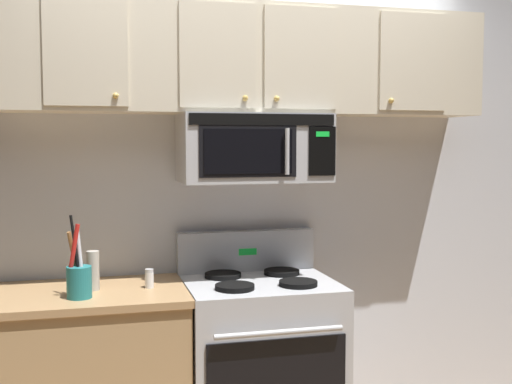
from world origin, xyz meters
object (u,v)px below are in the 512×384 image
at_px(salt_shaker, 149,279).
at_px(pepper_mill, 93,271).
at_px(over_range_microwave, 253,148).
at_px(stove_range, 259,364).
at_px(utensil_crock_teal, 79,278).

relative_size(salt_shaker, pepper_mill, 0.49).
xyz_separation_m(over_range_microwave, pepper_mill, (-0.82, -0.10, -0.58)).
relative_size(stove_range, utensil_crock_teal, 2.98).
distance_m(utensil_crock_teal, salt_shaker, 0.35).
relative_size(over_range_microwave, pepper_mill, 4.04).
height_order(utensil_crock_teal, salt_shaker, utensil_crock_teal).
distance_m(over_range_microwave, pepper_mill, 1.01).
bearing_deg(stove_range, salt_shaker, -179.14).
height_order(stove_range, over_range_microwave, over_range_microwave).
xyz_separation_m(stove_range, pepper_mill, (-0.82, 0.01, 0.53)).
height_order(over_range_microwave, salt_shaker, over_range_microwave).
relative_size(over_range_microwave, salt_shaker, 8.23).
xyz_separation_m(over_range_microwave, salt_shaker, (-0.55, -0.12, -0.63)).
height_order(over_range_microwave, utensil_crock_teal, over_range_microwave).
xyz_separation_m(salt_shaker, pepper_mill, (-0.26, 0.02, 0.05)).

